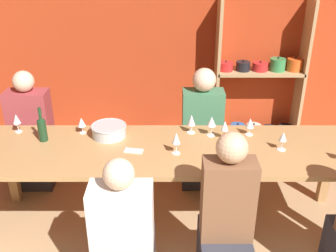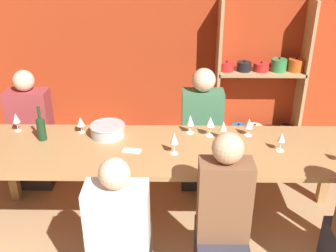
% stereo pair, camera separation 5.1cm
% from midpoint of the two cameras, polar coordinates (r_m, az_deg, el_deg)
% --- Properties ---
extents(wall_back_red, '(8.80, 0.06, 2.70)m').
position_cam_midpoint_polar(wall_back_red, '(4.73, 1.20, 14.16)').
color(wall_back_red, '#B23819').
rests_on(wall_back_red, ground_plane).
extents(shelf_unit, '(1.04, 0.30, 1.70)m').
position_cam_midpoint_polar(shelf_unit, '(4.86, 13.66, 5.02)').
color(shelf_unit, tan).
rests_on(shelf_unit, ground_plane).
extents(dining_table, '(3.10, 0.85, 0.76)m').
position_cam_midpoint_polar(dining_table, '(3.21, 0.43, -4.42)').
color(dining_table, '#AD7F4C').
rests_on(dining_table, ground_plane).
extents(mixing_bowl, '(0.30, 0.30, 0.10)m').
position_cam_midpoint_polar(mixing_bowl, '(3.38, -8.25, -0.55)').
color(mixing_bowl, '#B7BABC').
rests_on(mixing_bowl, dining_table).
extents(wine_bottle_green, '(0.07, 0.07, 0.30)m').
position_cam_midpoint_polar(wine_bottle_green, '(3.41, -17.47, -0.19)').
color(wine_bottle_green, '#19381E').
rests_on(wine_bottle_green, dining_table).
extents(wine_glass_empty_a, '(0.07, 0.07, 0.17)m').
position_cam_midpoint_polar(wine_glass_empty_a, '(3.63, -20.76, 1.03)').
color(wine_glass_empty_a, white).
rests_on(wine_glass_empty_a, dining_table).
extents(wine_glass_red_a, '(0.06, 0.06, 0.17)m').
position_cam_midpoint_polar(wine_glass_red_a, '(3.30, 8.55, -0.10)').
color(wine_glass_red_a, white).
rests_on(wine_glass_red_a, dining_table).
extents(wine_glass_white_a, '(0.07, 0.07, 0.17)m').
position_cam_midpoint_polar(wine_glass_white_a, '(3.38, 3.73, 0.75)').
color(wine_glass_white_a, white).
rests_on(wine_glass_white_a, dining_table).
extents(wine_glass_red_b, '(0.08, 0.08, 0.18)m').
position_cam_midpoint_polar(wine_glass_red_b, '(3.33, 6.65, 0.53)').
color(wine_glass_red_b, white).
rests_on(wine_glass_red_b, dining_table).
extents(wine_glass_white_b, '(0.07, 0.07, 0.15)m').
position_cam_midpoint_polar(wine_glass_white_b, '(3.41, 12.15, 0.27)').
color(wine_glass_white_b, white).
rests_on(wine_glass_white_b, dining_table).
extents(wine_glass_empty_b, '(0.07, 0.07, 0.18)m').
position_cam_midpoint_polar(wine_glass_empty_b, '(3.04, 1.46, -1.87)').
color(wine_glass_empty_b, white).
rests_on(wine_glass_empty_b, dining_table).
extents(wine_glass_red_e, '(0.07, 0.07, 0.16)m').
position_cam_midpoint_polar(wine_glass_red_e, '(3.22, 16.65, -1.70)').
color(wine_glass_red_e, white).
rests_on(wine_glass_red_e, dining_table).
extents(wine_glass_empty_c, '(0.07, 0.07, 0.14)m').
position_cam_midpoint_polar(wine_glass_empty_c, '(3.46, -12.10, 0.59)').
color(wine_glass_empty_c, white).
rests_on(wine_glass_empty_c, dining_table).
extents(cell_phone, '(0.16, 0.10, 0.01)m').
position_cam_midpoint_polar(cell_phone, '(3.14, -4.75, -3.56)').
color(cell_phone, silver).
rests_on(cell_phone, dining_table).
extents(person_near_a, '(0.34, 0.43, 1.25)m').
position_cam_midpoint_polar(person_near_a, '(2.79, 8.38, -15.53)').
color(person_near_a, '#2D2D38').
rests_on(person_near_a, ground_plane).
extents(person_far_a, '(0.41, 0.51, 1.18)m').
position_cam_midpoint_polar(person_far_a, '(4.21, -18.53, -2.09)').
color(person_far_a, '#2D2D38').
rests_on(person_far_a, ground_plane).
extents(person_near_b, '(0.40, 0.50, 1.12)m').
position_cam_midpoint_polar(person_near_b, '(2.76, -6.36, -17.72)').
color(person_near_b, '#2D2D38').
rests_on(person_near_b, ground_plane).
extents(person_far_b, '(0.40, 0.50, 1.20)m').
position_cam_midpoint_polar(person_far_b, '(3.99, 5.27, -2.11)').
color(person_far_b, '#2D2D38').
rests_on(person_far_b, ground_plane).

